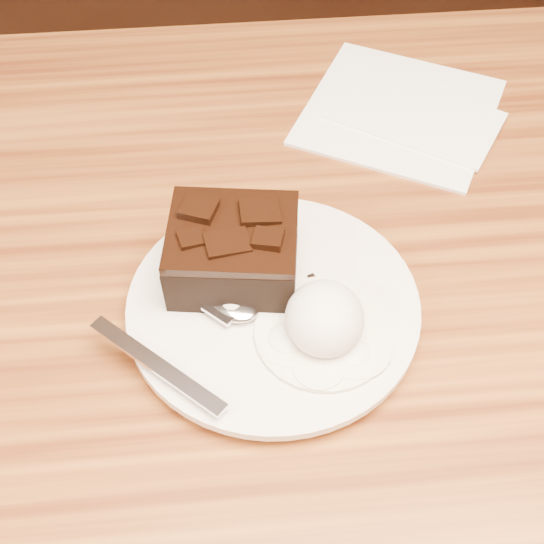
{
  "coord_description": "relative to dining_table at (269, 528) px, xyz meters",
  "views": [
    {
      "loc": [
        -0.02,
        -0.31,
        1.2
      ],
      "look_at": [
        0.01,
        0.03,
        0.79
      ],
      "focal_mm": 50.12,
      "sensor_mm": 36.0,
      "label": 1
    }
  ],
  "objects": [
    {
      "name": "dining_table",
      "position": [
        0.0,
        0.0,
        0.0
      ],
      "size": [
        1.2,
        0.8,
        0.75
      ],
      "primitive_type": null,
      "color": "#542710",
      "rests_on": "floor"
    },
    {
      "name": "plate",
      "position": [
        0.01,
        0.02,
        0.38
      ],
      "size": [
        0.21,
        0.21,
        0.02
      ],
      "primitive_type": "cylinder",
      "color": "silver",
      "rests_on": "dining_table"
    },
    {
      "name": "ice_cream_scoop",
      "position": [
        0.04,
        -0.01,
        0.41
      ],
      "size": [
        0.05,
        0.06,
        0.05
      ],
      "primitive_type": "ellipsoid",
      "color": "silver",
      "rests_on": "plate"
    },
    {
      "name": "crumb_a",
      "position": [
        -0.03,
        0.03,
        0.39
      ],
      "size": [
        0.01,
        0.01,
        0.0
      ],
      "primitive_type": "cube",
      "rotation": [
        0.0,
        0.0,
        0.03
      ],
      "color": "black",
      "rests_on": "plate"
    },
    {
      "name": "spoon",
      "position": [
        -0.02,
        0.01,
        0.4
      ],
      "size": [
        0.15,
        0.14,
        0.01
      ],
      "primitive_type": null,
      "rotation": [
        0.0,
        0.0,
        0.83
      ],
      "color": "silver",
      "rests_on": "plate"
    },
    {
      "name": "crumb_b",
      "position": [
        0.04,
        0.04,
        0.39
      ],
      "size": [
        0.01,
        0.01,
        0.0
      ],
      "primitive_type": "cube",
      "rotation": [
        0.0,
        0.0,
        0.39
      ],
      "color": "black",
      "rests_on": "plate"
    },
    {
      "name": "melt_puddle",
      "position": [
        0.04,
        -0.01,
        0.39
      ],
      "size": [
        0.1,
        0.1,
        0.0
      ],
      "primitive_type": "cylinder",
      "color": "white",
      "rests_on": "plate"
    },
    {
      "name": "brownie",
      "position": [
        -0.02,
        0.05,
        0.41
      ],
      "size": [
        0.1,
        0.09,
        0.04
      ],
      "primitive_type": "cube",
      "rotation": [
        0.0,
        0.0,
        -0.14
      ],
      "color": "black",
      "rests_on": "plate"
    },
    {
      "name": "napkin",
      "position": [
        0.14,
        0.24,
        0.38
      ],
      "size": [
        0.22,
        0.22,
        0.01
      ],
      "primitive_type": "cube",
      "rotation": [
        0.0,
        0.0,
        -0.49
      ],
      "color": "white",
      "rests_on": "dining_table"
    }
  ]
}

